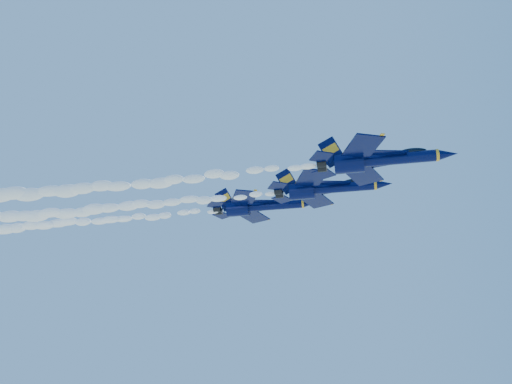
# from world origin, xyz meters

# --- Properties ---
(jet_lead) EXTENTS (15.12, 12.40, 5.62)m
(jet_lead) POSITION_xyz_m (15.16, -15.56, 148.27)
(jet_lead) COLOR #030831
(smoke_trail_jet_lead) EXTENTS (45.43, 1.93, 1.73)m
(smoke_trail_jet_lead) POSITION_xyz_m (-14.02, -15.56, 147.83)
(smoke_trail_jet_lead) COLOR white
(jet_second) EXTENTS (15.37, 12.61, 5.71)m
(jet_second) POSITION_xyz_m (8.76, -3.87, 150.78)
(jet_second) COLOR #030831
(smoke_trail_jet_second) EXTENTS (45.43, 1.96, 1.76)m
(smoke_trail_jet_second) POSITION_xyz_m (-20.52, -3.87, 150.34)
(smoke_trail_jet_second) COLOR white
(jet_third) EXTENTS (15.61, 12.81, 5.80)m
(jet_third) POSITION_xyz_m (-1.58, 4.26, 152.48)
(jet_third) COLOR #030831
(smoke_trail_jet_third) EXTENTS (45.43, 1.99, 1.79)m
(smoke_trail_jet_third) POSITION_xyz_m (-30.97, 4.26, 152.03)
(smoke_trail_jet_third) COLOR white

